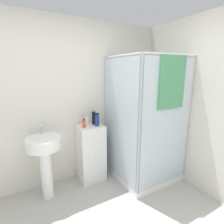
% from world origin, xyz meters
% --- Properties ---
extents(wall_back, '(6.40, 0.06, 2.50)m').
position_xyz_m(wall_back, '(0.00, 1.70, 1.25)').
color(wall_back, silver).
rests_on(wall_back, ground_plane).
extents(shower_enclosure, '(0.97, 1.00, 1.96)m').
position_xyz_m(shower_enclosure, '(1.13, 1.09, 0.53)').
color(shower_enclosure, white).
rests_on(shower_enclosure, ground_plane).
extents(vanity_cabinet, '(0.40, 0.37, 0.92)m').
position_xyz_m(vanity_cabinet, '(0.36, 1.49, 0.46)').
color(vanity_cabinet, white).
rests_on(vanity_cabinet, ground_plane).
extents(sink, '(0.45, 0.45, 1.03)m').
position_xyz_m(sink, '(-0.35, 1.37, 0.66)').
color(sink, white).
rests_on(sink, ground_plane).
extents(soap_dispenser, '(0.05, 0.06, 0.14)m').
position_xyz_m(soap_dispenser, '(0.25, 1.45, 0.97)').
color(soap_dispenser, '#E5562D').
rests_on(soap_dispenser, vanity_cabinet).
extents(shampoo_bottle_tall_black, '(0.06, 0.06, 0.23)m').
position_xyz_m(shampoo_bottle_tall_black, '(0.44, 1.53, 1.03)').
color(shampoo_bottle_tall_black, black).
rests_on(shampoo_bottle_tall_black, vanity_cabinet).
extents(shampoo_bottle_blue, '(0.07, 0.07, 0.20)m').
position_xyz_m(shampoo_bottle_blue, '(0.45, 1.43, 1.01)').
color(shampoo_bottle_blue, navy).
rests_on(shampoo_bottle_blue, vanity_cabinet).
extents(lotion_bottle_white, '(0.05, 0.06, 0.17)m').
position_xyz_m(lotion_bottle_white, '(0.33, 1.54, 0.99)').
color(lotion_bottle_white, white).
rests_on(lotion_bottle_white, vanity_cabinet).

